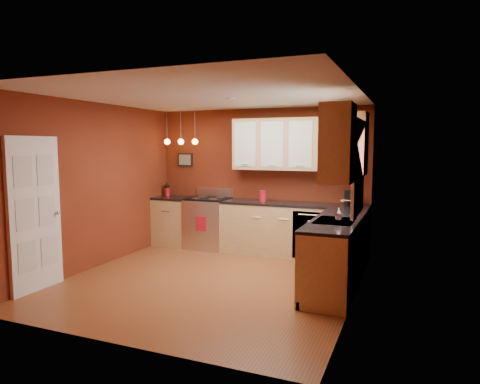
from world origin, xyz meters
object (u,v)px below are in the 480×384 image
at_px(coffee_maker, 351,199).
at_px(soap_pump, 339,215).
at_px(red_canister, 263,196).
at_px(sink, 335,222).
at_px(gas_range, 208,223).

relative_size(coffee_maker, soap_pump, 1.41).
relative_size(red_canister, coffee_maker, 0.75).
bearing_deg(sink, coffee_maker, 90.20).
height_order(sink, red_canister, sink).
bearing_deg(sink, red_canister, 135.64).
height_order(gas_range, coffee_maker, coffee_maker).
distance_m(red_canister, coffee_maker, 1.53).
relative_size(sink, red_canister, 3.66).
bearing_deg(soap_pump, coffee_maker, 92.25).
distance_m(sink, coffee_maker, 1.53).
bearing_deg(gas_range, red_canister, 0.01).
bearing_deg(gas_range, sink, -29.78).
xyz_separation_m(gas_range, red_canister, (1.09, 0.00, 0.56)).
relative_size(gas_range, sink, 1.59).
height_order(coffee_maker, soap_pump, coffee_maker).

